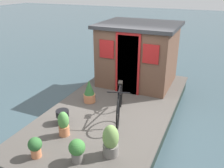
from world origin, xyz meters
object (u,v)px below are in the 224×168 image
(bicycle, at_px, (120,101))
(potted_plant_succulent, at_px, (35,147))
(potted_plant_basil, at_px, (89,92))
(potted_plant_lavender, at_px, (64,124))
(houseboat_cabin, at_px, (138,54))
(potted_plant_sage, at_px, (77,150))
(potted_plant_ivy, at_px, (111,141))
(charcoal_grill, at_px, (62,114))

(bicycle, bearing_deg, potted_plant_succulent, 157.24)
(potted_plant_basil, bearing_deg, potted_plant_lavender, -170.74)
(houseboat_cabin, bearing_deg, potted_plant_lavender, 172.28)
(potted_plant_sage, bearing_deg, potted_plant_lavender, 49.37)
(potted_plant_succulent, xyz_separation_m, potted_plant_sage, (0.20, -0.77, 0.02))
(potted_plant_ivy, height_order, charcoal_grill, potted_plant_ivy)
(bicycle, relative_size, potted_plant_ivy, 2.55)
(bicycle, height_order, potted_plant_ivy, bicycle)
(potted_plant_ivy, distance_m, charcoal_grill, 1.60)
(houseboat_cabin, bearing_deg, potted_plant_basil, 158.81)
(charcoal_grill, bearing_deg, potted_plant_ivy, -111.77)
(bicycle, relative_size, potted_plant_lavender, 2.95)
(potted_plant_lavender, height_order, potted_plant_sage, potted_plant_lavender)
(potted_plant_ivy, distance_m, potted_plant_lavender, 1.18)
(potted_plant_ivy, relative_size, potted_plant_sage, 1.41)
(potted_plant_lavender, relative_size, charcoal_grill, 1.78)
(potted_plant_succulent, bearing_deg, bicycle, -22.76)
(charcoal_grill, bearing_deg, potted_plant_succulent, -169.06)
(charcoal_grill, bearing_deg, houseboat_cabin, -14.37)
(potted_plant_succulent, height_order, potted_plant_sage, potted_plant_sage)
(potted_plant_lavender, distance_m, potted_plant_basil, 1.60)
(potted_plant_lavender, relative_size, potted_plant_sage, 1.22)
(potted_plant_succulent, height_order, charcoal_grill, potted_plant_succulent)
(bicycle, relative_size, charcoal_grill, 5.24)
(potted_plant_succulent, distance_m, potted_plant_basil, 2.39)
(potted_plant_sage, distance_m, potted_plant_basil, 2.37)
(houseboat_cabin, height_order, potted_plant_sage, houseboat_cabin)
(potted_plant_ivy, xyz_separation_m, potted_plant_sage, (-0.41, 0.48, -0.06))
(charcoal_grill, bearing_deg, potted_plant_basil, -2.68)
(potted_plant_lavender, relative_size, potted_plant_succulent, 1.36)
(charcoal_grill, bearing_deg, potted_plant_lavender, -142.24)
(potted_plant_sage, bearing_deg, charcoal_grill, 45.20)
(potted_plant_lavender, bearing_deg, charcoal_grill, 37.76)
(potted_plant_sage, height_order, potted_plant_basil, potted_plant_basil)
(houseboat_cabin, height_order, charcoal_grill, houseboat_cabin)
(potted_plant_succulent, xyz_separation_m, charcoal_grill, (1.20, 0.23, -0.00))
(bicycle, bearing_deg, houseboat_cabin, 7.61)
(bicycle, height_order, potted_plant_basil, bicycle)
(houseboat_cabin, relative_size, potted_plant_lavender, 4.25)
(houseboat_cabin, relative_size, bicycle, 1.44)
(potted_plant_basil, bearing_deg, potted_plant_succulent, -175.74)
(potted_plant_sage, bearing_deg, potted_plant_ivy, -49.58)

